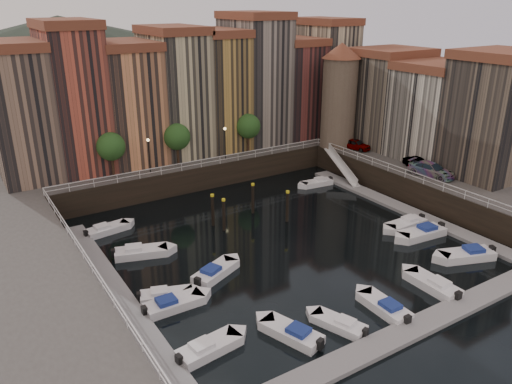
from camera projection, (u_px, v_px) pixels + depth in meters
ground at (276, 240)px, 48.70m from camera, size 200.00×200.00×0.00m
quay_far at (169, 158)px, 68.67m from camera, size 80.00×20.00×3.00m
quay_right at (476, 180)px, 60.50m from camera, size 20.00×36.00×3.00m
dock_left at (115, 292)px, 39.79m from camera, size 2.00×28.00×0.35m
dock_right at (400, 207)px, 55.90m from camera, size 2.00×28.00×0.35m
dock_near at (411, 330)px, 35.22m from camera, size 30.00×2.00×0.35m
mountains at (50, 55)px, 133.47m from camera, size 145.00×100.00×18.00m
far_terrace at (196, 90)px, 64.93m from camera, size 48.70×10.30×17.50m
right_terrace at (437, 107)px, 61.41m from camera, size 9.30×24.30×14.00m
corner_tower at (339, 94)px, 66.40m from camera, size 5.20×5.20×13.80m
promenade_trees at (182, 136)px, 60.01m from camera, size 21.20×3.20×5.20m
street_lamps at (188, 143)px, 59.64m from camera, size 10.36×0.36×4.18m
railings at (249, 189)px, 51.18m from camera, size 36.08×34.04×0.52m
gangway at (341, 165)px, 64.39m from camera, size 2.78×8.32×3.73m
mooring_pilings at (245, 208)px, 51.99m from camera, size 7.43×4.17×3.78m
boat_left_0 at (208, 348)px, 33.06m from camera, size 4.85×2.25×1.09m
boat_left_1 at (173, 304)px, 37.83m from camera, size 4.81×1.77×1.10m
boat_left_2 at (165, 295)px, 39.02m from camera, size 4.41×2.84×0.99m
boat_left_3 at (140, 252)px, 45.57m from camera, size 5.13×3.18×1.15m
boat_left_4 at (107, 229)px, 50.14m from camera, size 4.66×2.25×1.05m
boat_right_0 at (468, 255)px, 45.06m from camera, size 5.36×3.50×1.21m
boat_right_1 at (423, 233)px, 49.28m from camera, size 5.37×2.38×1.21m
boat_right_2 at (406, 224)px, 51.28m from camera, size 4.89×1.80×1.12m
boat_right_4 at (317, 183)px, 62.95m from camera, size 4.36×1.95×0.98m
boat_near_0 at (292, 333)px, 34.53m from camera, size 3.11×4.94×1.11m
boat_near_1 at (340, 324)px, 35.57m from camera, size 2.79×4.31×0.97m
boat_near_2 at (385, 307)px, 37.47m from camera, size 1.82×4.74×1.08m
boat_near_3 at (433, 285)px, 40.37m from camera, size 1.84×4.98×1.14m
car_a at (356, 145)px, 66.88m from camera, size 2.70×4.45×1.42m
car_b at (419, 164)px, 59.35m from camera, size 1.55×4.06×1.32m
car_c at (431, 170)px, 56.74m from camera, size 3.17×5.72×1.57m
boat_extra_882 at (215, 272)px, 42.26m from camera, size 4.91×3.50×1.12m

